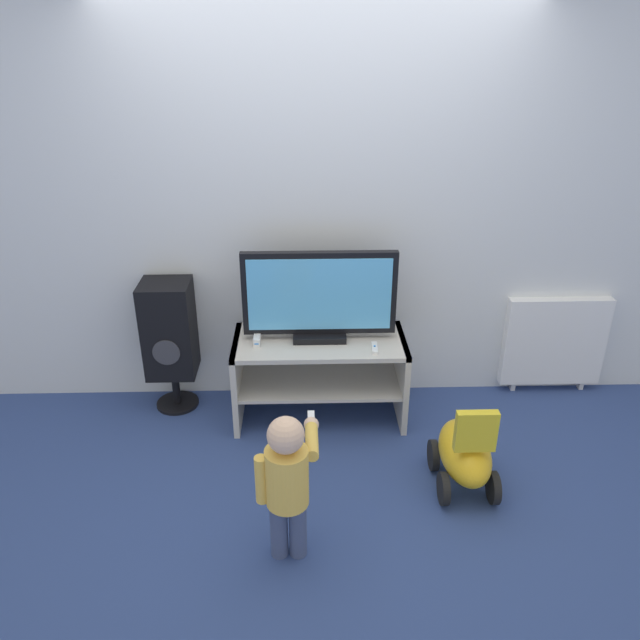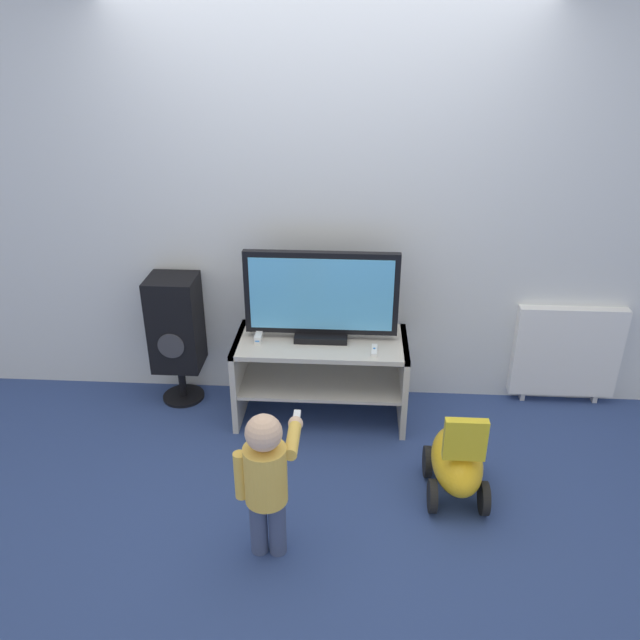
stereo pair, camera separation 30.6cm
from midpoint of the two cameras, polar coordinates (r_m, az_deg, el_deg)
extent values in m
plane|color=navy|center=(3.97, -2.18, -10.71)|extent=(16.00, 16.00, 0.00)
cube|color=silver|center=(3.94, -2.45, 10.11)|extent=(10.00, 0.06, 2.60)
cube|color=beige|center=(3.90, -2.29, -2.04)|extent=(1.08, 0.51, 0.03)
cube|color=beige|center=(4.05, -2.22, -5.69)|extent=(1.04, 0.47, 0.02)
cube|color=beige|center=(4.07, -9.64, -5.39)|extent=(0.04, 0.51, 0.56)
cube|color=beige|center=(4.06, 5.22, -5.22)|extent=(0.04, 0.51, 0.56)
cube|color=black|center=(3.91, -2.29, -1.41)|extent=(0.33, 0.20, 0.04)
cube|color=black|center=(3.79, -2.37, 2.43)|extent=(0.94, 0.05, 0.53)
cube|color=#59B2EA|center=(3.76, -2.37, 2.26)|extent=(0.87, 0.01, 0.46)
cube|color=white|center=(3.90, -7.99, -1.63)|extent=(0.04, 0.17, 0.05)
cube|color=#3F8CE5|center=(3.83, -8.12, -2.24)|extent=(0.03, 0.00, 0.01)
cube|color=white|center=(3.78, 2.71, -2.62)|extent=(0.04, 0.13, 0.02)
cylinder|color=#337FD8|center=(3.77, 2.71, -2.45)|extent=(0.01, 0.01, 0.00)
cylinder|color=#3F4C72|center=(3.16, -6.69, -18.47)|extent=(0.09, 0.09, 0.33)
cylinder|color=#3F4C72|center=(3.16, -4.96, -18.49)|extent=(0.09, 0.09, 0.33)
cylinder|color=#E5B74C|center=(2.95, -6.10, -14.16)|extent=(0.20, 0.20, 0.29)
sphere|color=beige|center=(2.81, -6.33, -10.51)|extent=(0.17, 0.17, 0.17)
cylinder|color=#E5B74C|center=(2.97, -8.40, -14.31)|extent=(0.06, 0.06, 0.25)
cylinder|color=#E5B74C|center=(2.97, -3.76, -10.97)|extent=(0.06, 0.25, 0.06)
sphere|color=beige|center=(3.07, -3.69, -9.59)|extent=(0.07, 0.07, 0.07)
cube|color=white|center=(3.11, -3.67, -9.16)|extent=(0.03, 0.13, 0.02)
cylinder|color=black|center=(4.41, -14.83, -7.39)|extent=(0.28, 0.28, 0.02)
cylinder|color=black|center=(4.35, -15.01, -6.06)|extent=(0.05, 0.05, 0.26)
cube|color=black|center=(4.14, -15.70, -0.80)|extent=(0.31, 0.29, 0.63)
cylinder|color=#38383D|center=(4.06, -16.00, -2.94)|extent=(0.17, 0.01, 0.17)
ellipsoid|color=gold|center=(3.55, 10.65, -11.86)|extent=(0.27, 0.52, 0.26)
cube|color=yellow|center=(3.30, 11.48, -10.00)|extent=(0.22, 0.05, 0.23)
cylinder|color=black|center=(3.72, 7.97, -12.20)|extent=(0.04, 0.18, 0.18)
cylinder|color=black|center=(3.77, 12.10, -11.98)|extent=(0.04, 0.18, 0.18)
cylinder|color=black|center=(3.50, 8.71, -15.07)|extent=(0.04, 0.18, 0.18)
cylinder|color=black|center=(3.55, 13.14, -14.77)|extent=(0.04, 0.18, 0.18)
cube|color=white|center=(4.49, 18.84, -1.92)|extent=(0.69, 0.08, 0.63)
cube|color=silver|center=(4.58, 15.36, -5.84)|extent=(0.03, 0.05, 0.06)
cube|color=silver|center=(4.75, 21.02, -5.57)|extent=(0.03, 0.05, 0.06)
camera|label=1|loc=(0.15, -92.35, -1.14)|focal=35.00mm
camera|label=2|loc=(0.15, 87.65, 1.14)|focal=35.00mm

